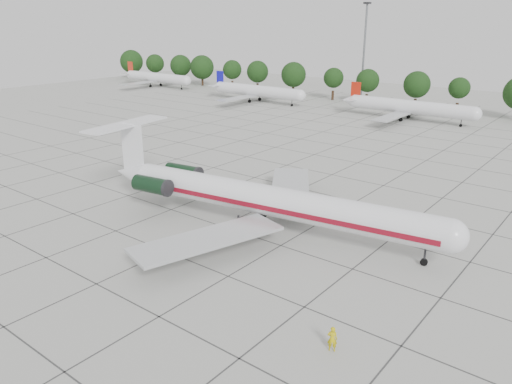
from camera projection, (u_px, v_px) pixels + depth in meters
ground at (221, 226)px, 54.58m from camera, size 260.00×260.00×0.00m
apron_joints at (297, 191)px, 65.70m from camera, size 170.00×170.00×0.02m
main_airliner at (256, 198)px, 53.17m from camera, size 41.29×32.27×9.73m
ground_crew at (332, 339)px, 33.89m from camera, size 0.82×0.71×1.89m
bg_airliner_a at (157, 78)px, 163.24m from camera, size 28.24×27.20×7.40m
bg_airliner_b at (257, 91)px, 133.68m from camera, size 28.24×27.20×7.40m
bg_airliner_c at (409, 107)px, 109.70m from camera, size 28.24×27.20×7.40m
tree_line at (417, 85)px, 122.45m from camera, size 249.86×8.44×10.22m
floodlight_mast at (364, 46)px, 135.58m from camera, size 1.60×1.60×25.45m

